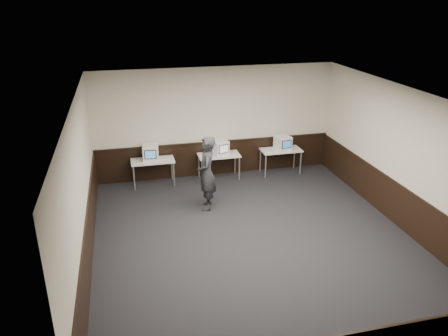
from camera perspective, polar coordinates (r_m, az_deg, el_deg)
The scene contains 17 objects.
floor at distance 9.79m, azimuth 4.08°, elevation -9.54°, with size 8.00×8.00×0.00m, color black.
ceiling at distance 8.56m, azimuth 4.67°, elevation 9.02°, with size 8.00×8.00×0.00m, color white.
back_wall at distance 12.70m, azimuth -1.10°, elevation 5.98°, with size 7.00×7.00×0.00m, color beige.
front_wall at distance 5.88m, azimuth 16.60°, elevation -15.83°, with size 7.00×7.00×0.00m, color beige.
left_wall at distance 8.72m, azimuth -18.18°, elevation -2.93°, with size 8.00×8.00×0.00m, color beige.
right_wall at distance 10.60m, azimuth 22.70°, elevation 0.90°, with size 8.00×8.00×0.00m, color beige.
wainscot_back at distance 13.03m, azimuth -1.04°, elevation 1.31°, with size 6.98×0.04×1.00m, color black.
wainscot_left at distance 9.22m, azimuth -17.24°, elevation -9.14°, with size 0.04×7.98×1.00m, color black.
wainscot_right at distance 11.01m, azimuth 21.78°, elevation -4.46°, with size 0.04×7.98×1.00m, color black.
wainscot_rail at distance 12.84m, azimuth -1.04°, elevation 3.45°, with size 6.98×0.06×0.04m, color black.
desk_left at distance 12.37m, azimuth -9.29°, elevation 0.73°, with size 1.20×0.60×0.75m.
desk_center at distance 12.62m, azimuth -0.68°, elevation 1.47°, with size 1.20×0.60×0.75m.
desk_right at distance 13.15m, azimuth 7.43°, elevation 2.14°, with size 1.20×0.60×0.75m.
emac_left at distance 12.30m, azimuth -9.57°, elevation 2.01°, with size 0.47×0.50×0.43m.
emac_center at distance 12.54m, azimuth -0.58°, elevation 2.70°, with size 0.54×0.55×0.42m.
emac_right at distance 13.05m, azimuth 7.69°, elevation 3.28°, with size 0.48×0.50×0.42m.
person at distance 10.79m, azimuth -2.26°, elevation -0.71°, with size 0.69×0.45×1.89m, color #242529.
Camera 1 is at (-2.60, -7.92, 5.13)m, focal length 35.00 mm.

